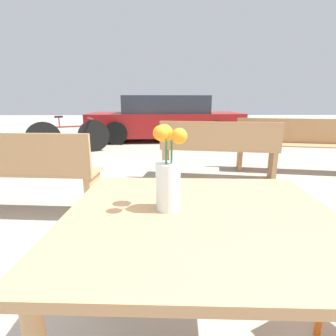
{
  "coord_description": "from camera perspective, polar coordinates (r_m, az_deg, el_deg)",
  "views": [
    {
      "loc": [
        -0.13,
        -0.84,
        1.14
      ],
      "look_at": [
        -0.11,
        0.04,
        0.91
      ],
      "focal_mm": 28.0,
      "sensor_mm": 36.0,
      "label": 1
    }
  ],
  "objects": [
    {
      "name": "bicycle",
      "position": [
        6.09,
        -20.56,
        6.4
      ],
      "size": [
        1.56,
        0.86,
        0.82
      ],
      "color": "black",
      "rests_on": "ground_plane"
    },
    {
      "name": "bench_middle",
      "position": [
        2.95,
        -29.46,
        -0.76
      ],
      "size": [
        1.52,
        0.48,
        0.85
      ],
      "color": "tan",
      "rests_on": "ground_plane"
    },
    {
      "name": "table_front",
      "position": [
        0.98,
        6.96,
        -15.29
      ],
      "size": [
        0.99,
        0.89,
        0.76
      ],
      "color": "tan",
      "rests_on": "ground_plane"
    },
    {
      "name": "flower_vase",
      "position": [
        0.93,
        -0.02,
        -2.02
      ],
      "size": [
        0.12,
        0.13,
        0.3
      ],
      "color": "silver",
      "rests_on": "table_front"
    },
    {
      "name": "bench_near",
      "position": [
        3.9,
        10.89,
        4.35
      ],
      "size": [
        1.74,
        0.66,
        0.85
      ],
      "color": "tan",
      "rests_on": "ground_plane"
    },
    {
      "name": "bench_far",
      "position": [
        4.77,
        25.75,
        5.07
      ],
      "size": [
        1.87,
        0.69,
        0.85
      ],
      "color": "tan",
      "rests_on": "ground_plane"
    },
    {
      "name": "parked_car",
      "position": [
        7.79,
        -0.66,
        10.61
      ],
      "size": [
        4.4,
        1.96,
        1.26
      ],
      "color": "maroon",
      "rests_on": "ground_plane"
    }
  ]
}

